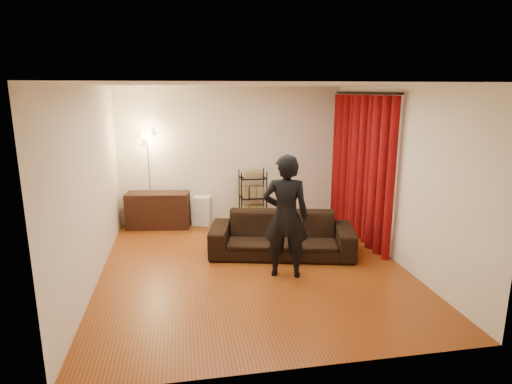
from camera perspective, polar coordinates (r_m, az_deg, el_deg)
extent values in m
plane|color=#924017|center=(6.64, -0.41, -9.91)|extent=(5.00, 5.00, 0.00)
plane|color=white|center=(6.09, -0.45, 14.09)|extent=(5.00, 5.00, 0.00)
plane|color=white|center=(8.66, -3.20, 4.92)|extent=(5.00, 0.00, 5.00)
plane|color=white|center=(3.87, 5.80, -5.97)|extent=(5.00, 0.00, 5.00)
plane|color=white|center=(6.26, -21.17, 0.72)|extent=(0.00, 5.00, 5.00)
plane|color=white|center=(6.96, 18.19, 2.15)|extent=(0.00, 5.00, 5.00)
cylinder|color=black|center=(7.80, 14.26, 12.67)|extent=(0.04, 2.65, 0.04)
imported|color=black|center=(7.01, 3.46, -5.69)|extent=(2.45, 1.40, 0.67)
imported|color=black|center=(6.07, 3.98, -3.25)|extent=(0.74, 0.58, 1.78)
cube|color=black|center=(8.56, -12.91, -2.37)|extent=(1.25, 0.62, 0.70)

